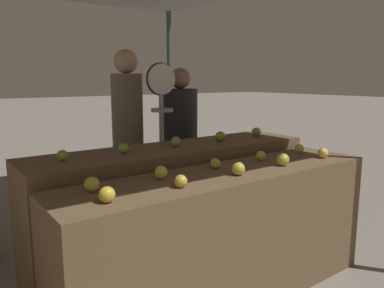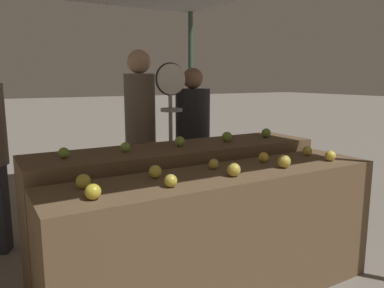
{
  "view_description": "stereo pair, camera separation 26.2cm",
  "coord_description": "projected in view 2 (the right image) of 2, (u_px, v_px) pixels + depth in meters",
  "views": [
    {
      "loc": [
        -1.59,
        -1.78,
        1.5
      ],
      "look_at": [
        -0.06,
        0.3,
        1.05
      ],
      "focal_mm": 35.0,
      "sensor_mm": 36.0,
      "label": 1
    },
    {
      "loc": [
        -1.37,
        -1.93,
        1.5
      ],
      "look_at": [
        -0.06,
        0.3,
        1.05
      ],
      "focal_mm": 35.0,
      "sensor_mm": 36.0,
      "label": 2
    }
  ],
  "objects": [
    {
      "name": "apple_front_7",
      "position": [
        214.0,
        164.0,
        2.52
      ],
      "size": [
        0.07,
        0.07,
        0.07
      ],
      "primitive_type": "sphere",
      "color": "gold",
      "rests_on": "display_counter_front"
    },
    {
      "name": "person_vendor_at_scale",
      "position": [
        193.0,
        134.0,
        3.91
      ],
      "size": [
        0.43,
        0.43,
        1.61
      ],
      "rotation": [
        0.0,
        0.0,
        2.89
      ],
      "color": "#2D2D38",
      "rests_on": "ground_plane"
    },
    {
      "name": "apple_front_0",
      "position": [
        93.0,
        192.0,
        1.88
      ],
      "size": [
        0.08,
        0.08,
        0.08
      ],
      "primitive_type": "sphere",
      "color": "gold",
      "rests_on": "display_counter_front"
    },
    {
      "name": "apple_front_6",
      "position": [
        155.0,
        172.0,
        2.29
      ],
      "size": [
        0.08,
        0.08,
        0.08
      ],
      "primitive_type": "sphere",
      "color": "yellow",
      "rests_on": "display_counter_front"
    },
    {
      "name": "apple_back_1",
      "position": [
        125.0,
        147.0,
        2.69
      ],
      "size": [
        0.07,
        0.07,
        0.07
      ],
      "primitive_type": "sphere",
      "color": "#8EB247",
      "rests_on": "display_counter_back"
    },
    {
      "name": "apple_back_2",
      "position": [
        180.0,
        141.0,
        2.91
      ],
      "size": [
        0.08,
        0.08,
        0.08
      ],
      "primitive_type": "sphere",
      "color": "#8EB247",
      "rests_on": "display_counter_back"
    },
    {
      "name": "apple_front_1",
      "position": [
        171.0,
        181.0,
        2.1
      ],
      "size": [
        0.07,
        0.07,
        0.07
      ],
      "primitive_type": "sphere",
      "color": "gold",
      "rests_on": "display_counter_front"
    },
    {
      "name": "apple_front_2",
      "position": [
        234.0,
        170.0,
        2.33
      ],
      "size": [
        0.09,
        0.09,
        0.09
      ],
      "primitive_type": "sphere",
      "color": "gold",
      "rests_on": "display_counter_front"
    },
    {
      "name": "apple_front_4",
      "position": [
        330.0,
        156.0,
        2.77
      ],
      "size": [
        0.08,
        0.08,
        0.08
      ],
      "primitive_type": "sphere",
      "color": "yellow",
      "rests_on": "display_counter_front"
    },
    {
      "name": "apple_front_5",
      "position": [
        83.0,
        181.0,
        2.07
      ],
      "size": [
        0.08,
        0.08,
        0.08
      ],
      "primitive_type": "sphere",
      "color": "gold",
      "rests_on": "display_counter_front"
    },
    {
      "name": "produce_scale",
      "position": [
        171.0,
        111.0,
        3.44
      ],
      "size": [
        0.3,
        0.2,
        1.65
      ],
      "color": "#99999E",
      "rests_on": "ground_plane"
    },
    {
      "name": "apple_front_8",
      "position": [
        264.0,
        157.0,
        2.73
      ],
      "size": [
        0.07,
        0.07,
        0.07
      ],
      "primitive_type": "sphere",
      "color": "gold",
      "rests_on": "display_counter_front"
    },
    {
      "name": "display_counter_front",
      "position": [
        223.0,
        238.0,
        2.5
      ],
      "size": [
        2.32,
        0.55,
        0.9
      ],
      "primitive_type": "cube",
      "color": "brown",
      "rests_on": "ground_plane"
    },
    {
      "name": "display_counter_back",
      "position": [
        180.0,
        206.0,
        3.0
      ],
      "size": [
        2.32,
        0.55,
        0.98
      ],
      "primitive_type": "cube",
      "color": "brown",
      "rests_on": "ground_plane"
    },
    {
      "name": "person_customer_left",
      "position": [
        140.0,
        123.0,
        3.8
      ],
      "size": [
        0.34,
        0.34,
        1.78
      ],
      "rotation": [
        0.0,
        0.0,
        3.02
      ],
      "color": "#2D2D38",
      "rests_on": "ground_plane"
    },
    {
      "name": "apple_back_0",
      "position": [
        64.0,
        153.0,
        2.48
      ],
      "size": [
        0.07,
        0.07,
        0.07
      ],
      "primitive_type": "sphere",
      "color": "#84AD3D",
      "rests_on": "display_counter_back"
    },
    {
      "name": "apple_front_9",
      "position": [
        307.0,
        151.0,
        2.96
      ],
      "size": [
        0.07,
        0.07,
        0.07
      ],
      "primitive_type": "sphere",
      "color": "gold",
      "rests_on": "display_counter_front"
    },
    {
      "name": "apple_front_3",
      "position": [
        284.0,
        161.0,
        2.55
      ],
      "size": [
        0.09,
        0.09,
        0.09
      ],
      "primitive_type": "sphere",
      "color": "gold",
      "rests_on": "display_counter_front"
    },
    {
      "name": "apple_back_4",
      "position": [
        266.0,
        133.0,
        3.35
      ],
      "size": [
        0.08,
        0.08,
        0.08
      ],
      "primitive_type": "sphere",
      "color": "#7AA338",
      "rests_on": "display_counter_back"
    },
    {
      "name": "apple_back_3",
      "position": [
        227.0,
        137.0,
        3.13
      ],
      "size": [
        0.09,
        0.09,
        0.09
      ],
      "primitive_type": "sphere",
      "color": "#7AA338",
      "rests_on": "display_counter_back"
    }
  ]
}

